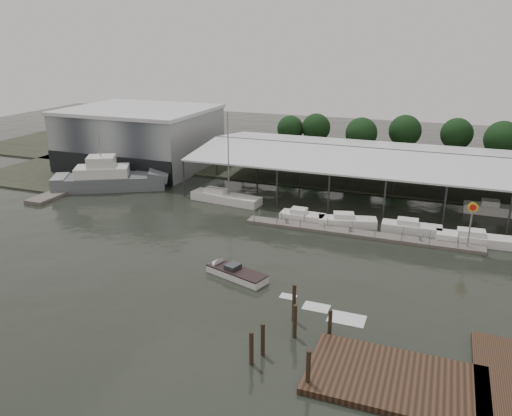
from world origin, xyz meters
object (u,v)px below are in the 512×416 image
(white_sailboat, at_px, (225,198))
(speedboat_underway, at_px, (232,272))
(shell_fuel_sign, at_px, (472,217))
(grey_trawler, at_px, (111,179))

(white_sailboat, bearing_deg, speedboat_underway, -57.33)
(shell_fuel_sign, xyz_separation_m, grey_trawler, (-51.45, 5.72, -2.35))
(grey_trawler, bearing_deg, speedboat_underway, -63.88)
(shell_fuel_sign, bearing_deg, white_sailboat, 169.60)
(grey_trawler, distance_m, white_sailboat, 19.36)
(speedboat_underway, bearing_deg, grey_trawler, -17.20)
(grey_trawler, relative_size, speedboat_underway, 1.00)
(white_sailboat, xyz_separation_m, speedboat_underway, (10.23, -20.99, -0.25))
(speedboat_underway, bearing_deg, white_sailboat, -46.06)
(shell_fuel_sign, relative_size, speedboat_underway, 0.32)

